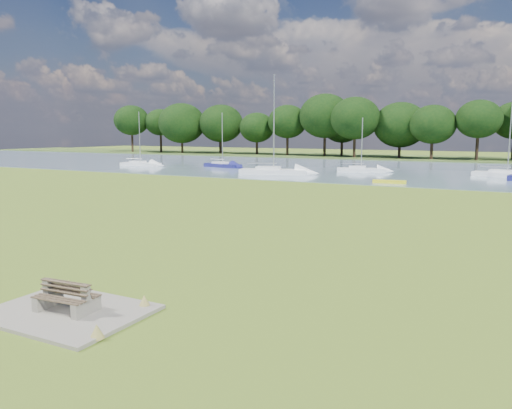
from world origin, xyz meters
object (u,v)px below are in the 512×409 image
at_px(sailboat_6, 140,163).
at_px(sailboat_4, 273,170).
at_px(kayak, 389,182).
at_px(sailboat_2, 361,169).
at_px(bench_pair, 67,298).
at_px(sailboat_7, 506,173).
at_px(sailboat_5, 222,164).

bearing_deg(sailboat_6, sailboat_4, -12.36).
relative_size(kayak, sailboat_4, 0.27).
relative_size(sailboat_2, sailboat_6, 0.85).
bearing_deg(sailboat_4, bench_pair, -86.93).
relative_size(bench_pair, sailboat_7, 0.19).
xyz_separation_m(sailboat_4, sailboat_5, (-11.17, 7.15, -0.11)).
bearing_deg(sailboat_4, sailboat_7, 4.29).
relative_size(kayak, sailboat_7, 0.34).
distance_m(kayak, sailboat_2, 13.28).
distance_m(sailboat_5, sailboat_7, 35.05).
height_order(bench_pair, sailboat_5, sailboat_5).
bearing_deg(sailboat_5, sailboat_2, 17.65).
relative_size(sailboat_5, sailboat_7, 0.82).
height_order(sailboat_2, sailboat_6, sailboat_6).
distance_m(kayak, sailboat_4, 14.70).
distance_m(sailboat_2, sailboat_6, 31.15).
height_order(kayak, sailboat_5, sailboat_5).
xyz_separation_m(kayak, sailboat_4, (-14.16, 3.93, 0.39)).
height_order(sailboat_4, sailboat_5, sailboat_4).
distance_m(sailboat_5, sailboat_6, 12.15).
height_order(bench_pair, sailboat_2, sailboat_2).
distance_m(sailboat_4, sailboat_5, 13.26).
bearing_deg(kayak, bench_pair, -95.03).
bearing_deg(bench_pair, sailboat_6, 124.73).
distance_m(kayak, sailboat_7, 15.78).
relative_size(bench_pair, sailboat_5, 0.23).
relative_size(sailboat_4, sailboat_5, 1.52).
bearing_deg(sailboat_7, sailboat_5, -167.89).
bearing_deg(sailboat_7, kayak, -118.06).
xyz_separation_m(sailboat_5, sailboat_6, (-11.70, -3.28, -0.02)).
xyz_separation_m(sailboat_2, sailboat_5, (-19.20, -0.70, 0.01)).
height_order(bench_pair, sailboat_7, sailboat_7).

